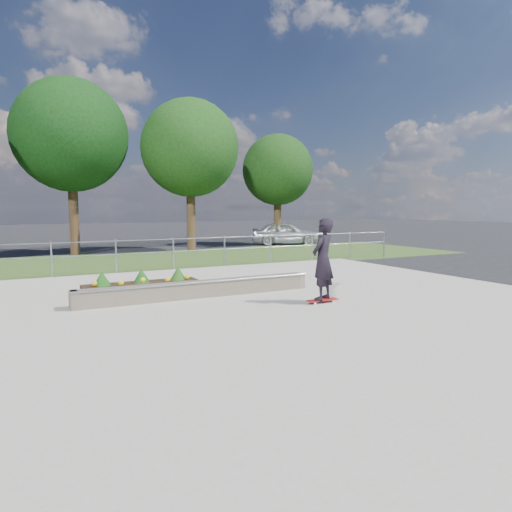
% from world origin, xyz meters
% --- Properties ---
extents(ground, '(120.00, 120.00, 0.00)m').
position_xyz_m(ground, '(0.00, 0.00, 0.00)').
color(ground, black).
rests_on(ground, ground).
extents(grass_verge, '(30.00, 8.00, 0.02)m').
position_xyz_m(grass_verge, '(0.00, 11.00, 0.01)').
color(grass_verge, '#324B1E').
rests_on(grass_verge, ground).
extents(concrete_slab, '(15.00, 15.00, 0.06)m').
position_xyz_m(concrete_slab, '(0.00, 0.00, 0.03)').
color(concrete_slab, '#A09A8E').
rests_on(concrete_slab, ground).
extents(fence, '(20.06, 0.06, 1.20)m').
position_xyz_m(fence, '(0.00, 7.50, 0.77)').
color(fence, gray).
rests_on(fence, ground).
extents(tree_mid_left, '(5.25, 5.25, 8.25)m').
position_xyz_m(tree_mid_left, '(-2.50, 15.00, 5.61)').
color(tree_mid_left, '#332014').
rests_on(tree_mid_left, ground).
extents(tree_mid_right, '(4.90, 4.90, 7.70)m').
position_xyz_m(tree_mid_right, '(3.00, 14.00, 5.23)').
color(tree_mid_right, '#372416').
rests_on(tree_mid_right, ground).
extents(tree_far_right, '(4.20, 4.20, 6.60)m').
position_xyz_m(tree_far_right, '(9.00, 15.50, 4.48)').
color(tree_far_right, '#332414').
rests_on(tree_far_right, ground).
extents(grind_ledge, '(6.00, 0.44, 0.43)m').
position_xyz_m(grind_ledge, '(-0.99, 2.26, 0.26)').
color(grind_ledge, brown).
rests_on(grind_ledge, concrete_slab).
extents(planter_bed, '(3.00, 1.20, 0.61)m').
position_xyz_m(planter_bed, '(-2.08, 3.45, 0.24)').
color(planter_bed, black).
rests_on(planter_bed, concrete_slab).
extents(skateboarder, '(0.82, 0.73, 1.97)m').
position_xyz_m(skateboarder, '(1.30, 0.27, 1.08)').
color(skateboarder, silver).
rests_on(skateboarder, concrete_slab).
extents(parked_car, '(4.43, 3.42, 1.41)m').
position_xyz_m(parked_car, '(9.62, 15.57, 0.70)').
color(parked_car, '#B6BAC0').
rests_on(parked_car, ground).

